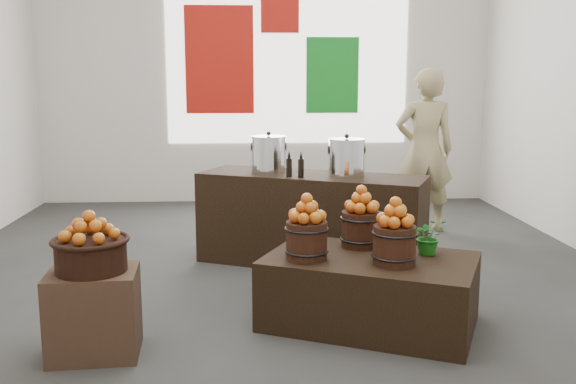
{
  "coord_description": "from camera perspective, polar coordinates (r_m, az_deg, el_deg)",
  "views": [
    {
      "loc": [
        -0.19,
        -5.19,
        1.67
      ],
      "look_at": [
        0.09,
        -0.4,
        0.81
      ],
      "focal_mm": 40.0,
      "sensor_mm": 36.0,
      "label": 1
    }
  ],
  "objects": [
    {
      "name": "ground",
      "position": [
        5.45,
        -1.15,
        -7.68
      ],
      "size": [
        7.0,
        7.0,
        0.0
      ],
      "primitive_type": "plane",
      "color": "#343532",
      "rests_on": "ground"
    },
    {
      "name": "back_wall",
      "position": [
        8.7,
        -2.07,
        12.3
      ],
      "size": [
        6.0,
        0.04,
        4.0
      ],
      "primitive_type": "cube",
      "color": "silver",
      "rests_on": "ground"
    },
    {
      "name": "back_opening",
      "position": [
        8.69,
        -0.05,
        12.31
      ],
      "size": [
        3.2,
        0.02,
        2.4
      ],
      "primitive_type": "cube",
      "color": "white",
      "rests_on": "back_wall"
    },
    {
      "name": "deco_red_left",
      "position": [
        8.67,
        -6.11,
        11.6
      ],
      "size": [
        0.9,
        0.04,
        1.4
      ],
      "primitive_type": "cube",
      "color": "#AE150D",
      "rests_on": "back_wall"
    },
    {
      "name": "deco_green_right",
      "position": [
        8.73,
        3.96,
        10.3
      ],
      "size": [
        0.7,
        0.04,
        1.0
      ],
      "primitive_type": "cube",
      "color": "#137F1F",
      "rests_on": "back_wall"
    },
    {
      "name": "deco_red_upper",
      "position": [
        8.71,
        -0.73,
        15.6
      ],
      "size": [
        0.5,
        0.04,
        0.5
      ],
      "primitive_type": "cube",
      "color": "#AE150D",
      "rests_on": "back_wall"
    },
    {
      "name": "crate",
      "position": [
        4.12,
        -16.85,
        -10.24
      ],
      "size": [
        0.56,
        0.47,
        0.53
      ],
      "primitive_type": "cube",
      "rotation": [
        0.0,
        0.0,
        0.08
      ],
      "color": "#523626",
      "rests_on": "ground"
    },
    {
      "name": "wicker_basket",
      "position": [
        4.01,
        -17.11,
        -5.43
      ],
      "size": [
        0.42,
        0.42,
        0.19
      ],
      "primitive_type": "cylinder",
      "color": "black",
      "rests_on": "crate"
    },
    {
      "name": "apples_in_basket",
      "position": [
        3.97,
        -17.25,
        -2.87
      ],
      "size": [
        0.33,
        0.33,
        0.18
      ],
      "primitive_type": null,
      "color": "#AC0506",
      "rests_on": "wicker_basket"
    },
    {
      "name": "display_table",
      "position": [
        4.44,
        7.28,
        -8.72
      ],
      "size": [
        1.6,
        1.33,
        0.48
      ],
      "primitive_type": "cube",
      "rotation": [
        0.0,
        0.0,
        -0.42
      ],
      "color": "black",
      "rests_on": "ground"
    },
    {
      "name": "apple_bucket_front_left",
      "position": [
        4.27,
        1.66,
        -4.32
      ],
      "size": [
        0.27,
        0.27,
        0.25
      ],
      "primitive_type": "cylinder",
      "color": "#35190E",
      "rests_on": "display_table"
    },
    {
      "name": "apples_in_bucket_front_left",
      "position": [
        4.22,
        1.68,
        -1.43
      ],
      "size": [
        0.21,
        0.21,
        0.18
      ],
      "primitive_type": null,
      "color": "#AC0506",
      "rests_on": "apple_bucket_front_left"
    },
    {
      "name": "apple_bucket_front_right",
      "position": [
        4.2,
        9.43,
        -4.69
      ],
      "size": [
        0.27,
        0.27,
        0.25
      ],
      "primitive_type": "cylinder",
      "color": "#35190E",
      "rests_on": "display_table"
    },
    {
      "name": "apples_in_bucket_front_right",
      "position": [
        4.15,
        9.52,
        -1.76
      ],
      "size": [
        0.21,
        0.21,
        0.18
      ],
      "primitive_type": null,
      "color": "#AC0506",
      "rests_on": "apple_bucket_front_right"
    },
    {
      "name": "apple_bucket_rear",
      "position": [
        4.61,
        6.48,
        -3.29
      ],
      "size": [
        0.27,
        0.27,
        0.25
      ],
      "primitive_type": "cylinder",
      "color": "#35190E",
      "rests_on": "display_table"
    },
    {
      "name": "apples_in_bucket_rear",
      "position": [
        4.57,
        6.53,
        -0.61
      ],
      "size": [
        0.21,
        0.21,
        0.18
      ],
      "primitive_type": null,
      "color": "#AC0506",
      "rests_on": "apple_bucket_rear"
    },
    {
      "name": "herb_garnish_right",
      "position": [
        4.48,
        12.43,
        -3.87
      ],
      "size": [
        0.23,
        0.2,
        0.25
      ],
      "primitive_type": "imported",
      "rotation": [
        0.0,
        0.0,
        0.01
      ],
      "color": "#135A12",
      "rests_on": "display_table"
    },
    {
      "name": "herb_garnish_left",
      "position": [
        4.64,
        1.3,
        -3.06
      ],
      "size": [
        0.18,
        0.17,
        0.27
      ],
      "primitive_type": "imported",
      "rotation": [
        0.0,
        0.0,
        0.4
      ],
      "color": "#135A12",
      "rests_on": "display_table"
    },
    {
      "name": "counter",
      "position": [
        5.77,
        2.07,
        -2.46
      ],
      "size": [
        2.09,
        1.4,
        0.82
      ],
      "primitive_type": "cube",
      "rotation": [
        0.0,
        0.0,
        -0.42
      ],
      "color": "black",
      "rests_on": "ground"
    },
    {
      "name": "stock_pot_left",
      "position": [
        5.82,
        -1.73,
        3.29
      ],
      "size": [
        0.31,
        0.31,
        0.31
      ],
      "primitive_type": "cylinder",
      "color": "silver",
      "rests_on": "counter"
    },
    {
      "name": "stock_pot_center",
      "position": [
        5.59,
        5.21,
        2.97
      ],
      "size": [
        0.31,
        0.31,
        0.31
      ],
      "primitive_type": "cylinder",
      "color": "silver",
      "rests_on": "counter"
    },
    {
      "name": "oil_cruets",
      "position": [
        5.5,
        1.43,
        2.46
      ],
      "size": [
        0.16,
        0.11,
        0.23
      ],
      "primitive_type": null,
      "rotation": [
        0.0,
        0.0,
        -0.42
      ],
      "color": "black",
      "rests_on": "counter"
    },
    {
      "name": "shopper",
      "position": [
        7.13,
        12.03,
        3.62
      ],
      "size": [
        0.65,
        0.43,
        1.78
      ],
      "primitive_type": "imported",
      "rotation": [
        0.0,
        0.0,
        3.13
      ],
      "color": "#98895D",
      "rests_on": "ground"
    }
  ]
}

